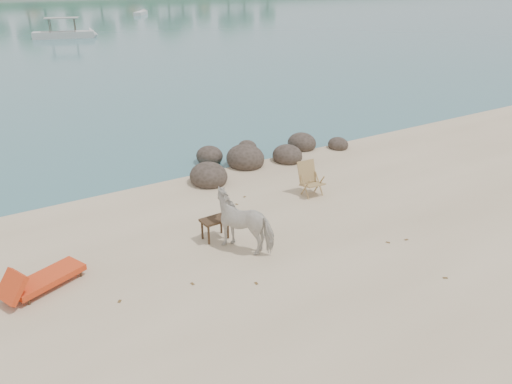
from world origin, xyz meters
TOP-DOWN VIEW (x-y plane):
  - boulders at (3.10, 5.91)m, footprint 6.31×2.87m
  - cow at (0.02, 1.39)m, footprint 1.45×1.69m
  - side_table at (-0.42, 2.05)m, footprint 0.66×0.44m
  - lounge_chair at (-4.17, 2.11)m, footprint 1.90×1.27m
  - deck_chair at (3.09, 2.85)m, footprint 0.63×0.69m
  - boat_mid at (5.65, 44.75)m, footprint 6.39×3.15m
  - boat_far at (21.73, 67.71)m, footprint 3.59×4.57m
  - dead_leaves at (0.25, 0.54)m, footprint 7.66×6.84m

SIDE VIEW (x-z plane):
  - dead_leaves at x=0.25m, z-range 0.00..0.00m
  - boulders at x=3.10m, z-range -0.28..0.64m
  - side_table at x=-0.42m, z-range 0.00..0.52m
  - lounge_chair at x=-4.17m, z-range 0.00..0.54m
  - boat_far at x=21.73m, z-range 0.00..0.56m
  - deck_chair at x=3.09m, z-range 0.00..0.93m
  - cow at x=0.02m, z-range 0.00..1.32m
  - boat_mid at x=5.65m, z-range 0.00..3.04m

